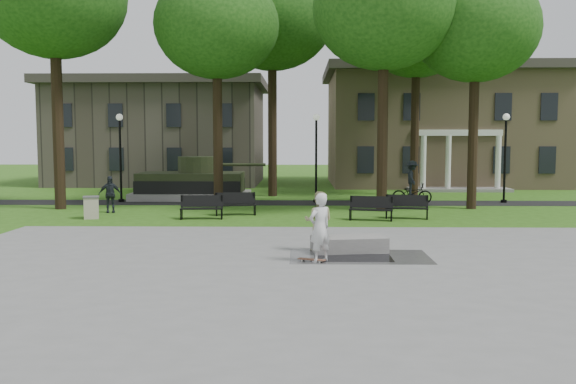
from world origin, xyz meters
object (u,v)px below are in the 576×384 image
(park_bench_0, at_px, (202,207))
(cyclist, at_px, (412,186))
(skateboarder, at_px, (320,228))
(concrete_block, at_px, (349,244))
(trash_bin, at_px, (91,207))
(friend_watching, at_px, (319,221))

(park_bench_0, bearing_deg, cyclist, 28.06)
(cyclist, bearing_deg, skateboarder, 164.66)
(concrete_block, distance_m, trash_bin, 12.83)
(concrete_block, distance_m, park_bench_0, 9.42)
(park_bench_0, height_order, trash_bin, park_bench_0)
(concrete_block, height_order, trash_bin, trash_bin)
(friend_watching, height_order, park_bench_0, friend_watching)
(friend_watching, bearing_deg, cyclist, -103.99)
(skateboarder, height_order, friend_watching, skateboarder)
(skateboarder, distance_m, friend_watching, 1.67)
(skateboarder, xyz_separation_m, trash_bin, (-9.46, 9.08, -0.49))
(cyclist, height_order, trash_bin, cyclist)
(friend_watching, bearing_deg, skateboarder, 96.48)
(trash_bin, bearing_deg, friend_watching, -38.02)
(friend_watching, height_order, trash_bin, friend_watching)
(cyclist, relative_size, park_bench_0, 1.23)
(concrete_block, distance_m, skateboarder, 1.96)
(concrete_block, height_order, skateboarder, skateboarder)
(trash_bin, bearing_deg, park_bench_0, 0.11)
(concrete_block, height_order, cyclist, cyclist)
(cyclist, height_order, park_bench_0, cyclist)
(park_bench_0, bearing_deg, friend_watching, -61.79)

